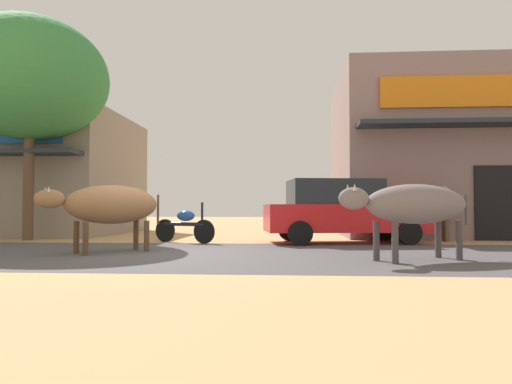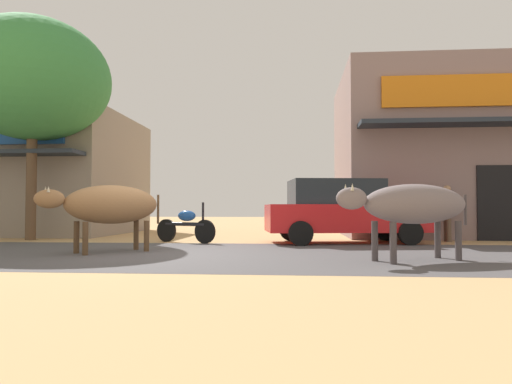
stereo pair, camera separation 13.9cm
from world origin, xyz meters
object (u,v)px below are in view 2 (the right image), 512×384
Objects in this scene: roadside_tree at (33,80)px; parked_hatchback_car at (343,211)px; cow_near_brown at (110,205)px; parked_motorcycle at (186,225)px; cow_far_dark at (413,205)px; pedestrian_by_shop at (447,209)px.

roadside_tree reaches higher than parked_hatchback_car.
parked_hatchback_car reaches higher than cow_near_brown.
parked_hatchback_car is 5.89m from cow_near_brown.
roadside_tree is at bearing 172.01° from parked_motorcycle.
parked_hatchback_car is 4.24m from cow_far_dark.
parked_hatchback_car is at bearing -2.78° from roadside_tree.
parked_motorcycle is at bearing -176.81° from parked_hatchback_car.
pedestrian_by_shop is (6.97, 0.94, 0.42)m from parked_motorcycle.
pedestrian_by_shop reaches higher than cow_near_brown.
roadside_tree is 3.65× the size of parked_motorcycle.
cow_far_dark is at bearing -79.54° from parked_hatchback_car.
parked_motorcycle is 1.14× the size of pedestrian_by_shop.
pedestrian_by_shop is at bearing 1.44° from roadside_tree.
cow_near_brown is (-0.91, -2.86, 0.50)m from parked_motorcycle.
parked_hatchback_car is 2.51× the size of parked_motorcycle.
parked_hatchback_car is 2.86× the size of pedestrian_by_shop.
pedestrian_by_shop reaches higher than parked_motorcycle.
parked_hatchback_car reaches higher than parked_motorcycle.
roadside_tree is 6.29m from cow_near_brown.
cow_far_dark is (0.77, -4.17, 0.12)m from parked_hatchback_car.
parked_motorcycle is 0.82× the size of cow_near_brown.
pedestrian_by_shop is at bearing 7.72° from parked_motorcycle.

